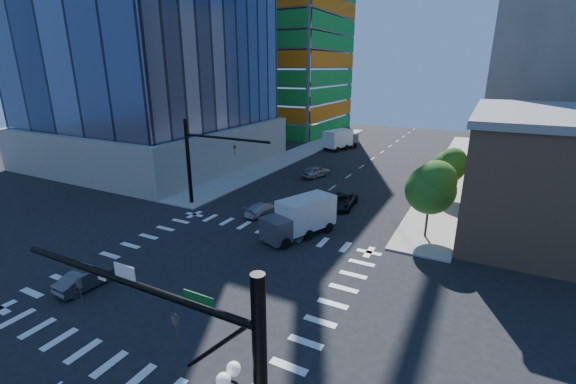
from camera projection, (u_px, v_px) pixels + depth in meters
The scene contains 14 objects.
ground at pixel (208, 277), 27.20m from camera, with size 160.00×160.00×0.00m, color black.
road_markings at pixel (208, 277), 27.20m from camera, with size 20.00×20.00×0.01m, color silver.
sidewalk_ne at pixel (454, 170), 55.42m from camera, with size 5.00×60.00×0.15m, color #9C9994.
sidewalk_nw at pixel (298, 153), 66.43m from camera, with size 5.00×60.00×0.15m, color #9C9994.
construction_building at pixel (282, 17), 83.97m from camera, with size 25.16×34.50×70.60m.
signal_mast_nw at pixel (199, 155), 39.62m from camera, with size 10.20×0.40×9.00m.
tree_south at pixel (432, 187), 31.93m from camera, with size 4.16×4.16×6.82m.
tree_north at pixel (450, 165), 42.14m from camera, with size 3.54×3.52×5.78m.
car_nb_far at pixel (343, 201), 40.69m from camera, with size 2.33×5.06×1.41m, color black.
car_sb_near at pixel (263, 209), 38.63m from camera, with size 1.75×4.31×1.25m, color #BEBEBE.
car_sb_mid at pixel (316, 171), 51.96m from camera, with size 1.82×4.51×1.54m, color #979A9E.
car_sb_cross at pixel (86, 279), 25.69m from camera, with size 1.40×4.00×1.32m, color #414246.
box_truck_near at pixel (298, 221), 33.31m from camera, with size 4.83×6.85×3.31m.
box_truck_far at pixel (341, 140), 69.74m from camera, with size 4.65×7.28×3.54m.
Camera 1 is at (16.12, -18.71, 14.07)m, focal length 24.00 mm.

